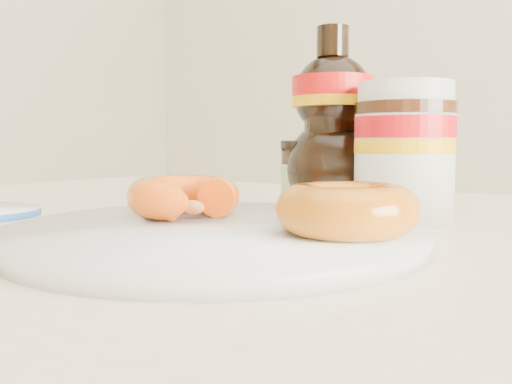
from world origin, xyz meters
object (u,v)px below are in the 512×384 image
Objects in this scene: dining_table at (303,328)px; plate at (217,234)px; dark_jar at (303,177)px; nutella_jar at (404,148)px; syrup_bottle at (332,122)px; donut_bitten at (184,197)px; donut_whole at (347,209)px.

plate is (-0.02, -0.09, 0.09)m from dining_table.
nutella_jar is at bearing -8.38° from dark_jar.
syrup_bottle reaches higher than dark_jar.
dark_jar is (-0.07, 0.12, 0.12)m from dining_table.
plate is 0.21m from nutella_jar.
nutella_jar is (0.12, 0.17, 0.04)m from donut_bitten.
nutella_jar is (-0.03, 0.18, 0.04)m from donut_whole.
donut_whole is (0.08, -0.08, 0.11)m from dining_table.
nutella_jar reaches higher than donut_bitten.
syrup_bottle is (-0.02, 0.21, 0.09)m from plate.
donut_bitten is 0.19m from dark_jar.
dark_jar is at bearing 73.79° from donut_bitten.
donut_bitten reaches higher than dining_table.
dining_table is 4.63× the size of plate.
donut_bitten is at bearing 176.95° from donut_whole.
donut_bitten reaches higher than plate.
donut_whole is at bearing -80.89° from nutella_jar.
dining_table is 7.32× the size of syrup_bottle.
syrup_bottle is at bearing 4.78° from dark_jar.
donut_whole reaches higher than dining_table.
dining_table is 0.16m from donut_whole.
donut_whole is at bearing -52.91° from dark_jar.
plate is at bearing -110.07° from nutella_jar.
plate reaches higher than dining_table.
dining_table is at bearing -59.23° from dark_jar.
donut_whole reaches higher than plate.
nutella_jar is at bearing -13.26° from syrup_bottle.
nutella_jar is (0.05, 0.10, 0.15)m from dining_table.
dark_jar reaches higher than donut_whole.
dining_table is 0.13m from plate.
nutella_jar is 0.09m from syrup_bottle.
plate is at bearing -102.37° from dining_table.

